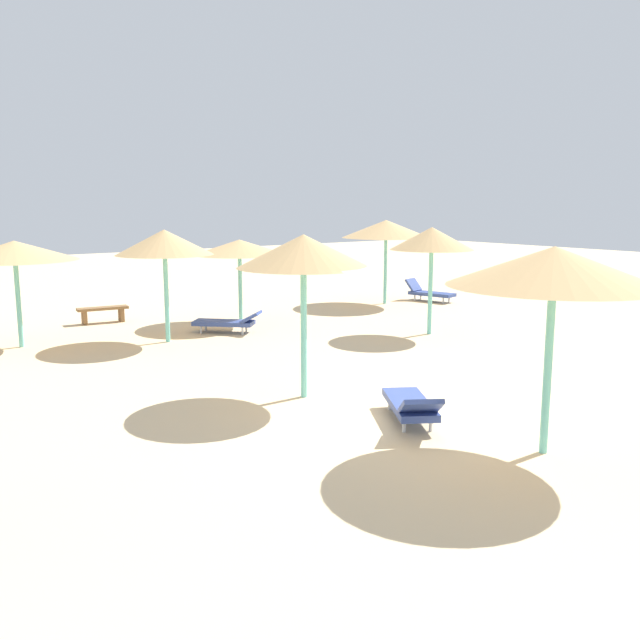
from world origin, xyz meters
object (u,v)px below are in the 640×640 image
(lounger_1, at_px, (411,405))
(bench_1, at_px, (103,312))
(parasol_1, at_px, (554,267))
(lounger_0, at_px, (429,292))
(parasol_6, at_px, (14,251))
(parasol_9, at_px, (239,248))
(parasol_5, at_px, (303,252))
(parasol_8, at_px, (432,239))
(lounger_3, at_px, (228,322))
(parasol_3, at_px, (164,243))
(parasol_0, at_px, (386,229))

(lounger_1, bearing_deg, bench_1, 94.25)
(parasol_1, relative_size, lounger_0, 1.56)
(parasol_6, bearing_deg, parasol_9, -2.96)
(parasol_1, relative_size, bench_1, 1.98)
(parasol_5, bearing_deg, lounger_0, 34.52)
(parasol_5, distance_m, parasol_8, 7.07)
(bench_1, bearing_deg, lounger_0, -13.01)
(parasol_1, bearing_deg, lounger_1, 105.73)
(parasol_1, bearing_deg, parasol_6, 109.49)
(parasol_5, distance_m, parasol_9, 8.22)
(parasol_5, distance_m, lounger_3, 7.23)
(parasol_5, relative_size, lounger_1, 1.57)
(parasol_8, bearing_deg, lounger_3, 141.68)
(parasol_6, xyz_separation_m, bench_1, (2.87, 2.22, -2.11))
(parasol_3, distance_m, parasol_6, 3.66)
(parasol_3, height_order, lounger_3, parasol_3)
(parasol_3, distance_m, parasol_9, 3.24)
(lounger_3, distance_m, bench_1, 4.34)
(parasol_0, bearing_deg, parasol_8, -119.41)
(parasol_0, relative_size, parasol_8, 1.06)
(bench_1, bearing_deg, parasol_6, -142.30)
(parasol_6, height_order, parasol_8, parasol_8)
(lounger_1, bearing_deg, parasol_0, 50.08)
(parasol_5, height_order, bench_1, parasol_5)
(parasol_6, bearing_deg, parasol_3, -26.29)
(parasol_0, height_order, lounger_1, parasol_0)
(lounger_1, bearing_deg, parasol_5, 103.72)
(parasol_3, bearing_deg, bench_1, 96.15)
(parasol_6, bearing_deg, parasol_5, -67.91)
(parasol_8, distance_m, parasol_9, 5.75)
(parasol_3, xyz_separation_m, lounger_0, (10.93, 1.22, -2.29))
(bench_1, bearing_deg, lounger_1, -85.75)
(parasol_1, height_order, bench_1, parasol_1)
(lounger_3, bearing_deg, parasol_5, -106.79)
(parasol_5, height_order, parasol_8, parasol_5)
(parasol_5, distance_m, parasol_6, 8.59)
(parasol_1, distance_m, parasol_9, 12.27)
(parasol_0, bearing_deg, lounger_0, -15.50)
(lounger_1, bearing_deg, lounger_0, 43.49)
(parasol_8, relative_size, parasol_9, 1.06)
(parasol_9, bearing_deg, lounger_0, -0.58)
(parasol_1, height_order, lounger_3, parasol_1)
(parasol_5, xyz_separation_m, lounger_1, (0.57, -2.33, -2.45))
(lounger_1, relative_size, bench_1, 1.27)
(parasol_9, xyz_separation_m, lounger_3, (-1.05, -1.13, -1.99))
(parasol_1, bearing_deg, lounger_3, 85.91)
(lounger_1, height_order, lounger_3, lounger_1)
(parasol_3, distance_m, parasol_8, 7.17)
(parasol_5, relative_size, parasol_9, 1.10)
(parasol_5, xyz_separation_m, parasol_9, (3.01, 7.63, -0.45))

